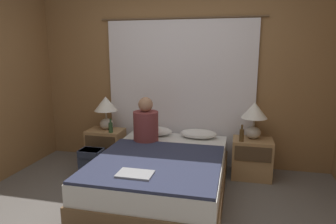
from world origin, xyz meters
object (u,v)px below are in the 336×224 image
at_px(nightstand_right, 252,158).
at_px(backpack_on_floor, 92,161).
at_px(person_left_in_bed, 146,124).
at_px(beer_bottle_on_right_stand, 242,135).
at_px(nightstand_left, 106,147).
at_px(bed, 162,175).
at_px(laptop_on_bed, 135,174).
at_px(pillow_right, 198,134).
at_px(beer_bottle_on_left_stand, 111,127).
at_px(pillow_left, 155,131).
at_px(lamp_left, 106,108).
at_px(lamp_right, 254,115).

height_order(nightstand_right, backpack_on_floor, nightstand_right).
height_order(person_left_in_bed, beer_bottle_on_right_stand, person_left_in_bed).
bearing_deg(beer_bottle_on_right_stand, nightstand_left, 176.69).
relative_size(bed, laptop_on_bed, 5.76).
bearing_deg(person_left_in_bed, beer_bottle_on_right_stand, 6.86).
height_order(pillow_right, beer_bottle_on_left_stand, beer_bottle_on_left_stand).
xyz_separation_m(nightstand_left, laptop_on_bed, (0.93, -1.35, 0.24)).
bearing_deg(nightstand_left, pillow_left, 6.37).
bearing_deg(backpack_on_floor, laptop_on_bed, -44.49).
bearing_deg(nightstand_left, pillow_right, 3.42).
relative_size(nightstand_right, lamp_left, 1.08).
height_order(bed, lamp_right, lamp_right).
xyz_separation_m(nightstand_right, laptop_on_bed, (-1.13, -1.35, 0.24)).
xyz_separation_m(lamp_right, beer_bottle_on_left_stand, (-1.92, -0.16, -0.24)).
height_order(nightstand_right, lamp_right, lamp_right).
distance_m(pillow_right, person_left_in_bed, 0.75).
relative_size(person_left_in_bed, backpack_on_floor, 1.65).
relative_size(bed, lamp_right, 4.04).
bearing_deg(lamp_left, backpack_on_floor, -91.82).
relative_size(lamp_left, person_left_in_bed, 0.80).
relative_size(lamp_left, beer_bottle_on_right_stand, 2.22).
distance_m(lamp_right, pillow_right, 0.78).
distance_m(nightstand_right, lamp_left, 2.13).
distance_m(lamp_right, pillow_left, 1.37).
relative_size(pillow_left, pillow_right, 1.00).
bearing_deg(nightstand_left, lamp_right, 1.52).
xyz_separation_m(nightstand_left, lamp_left, (0.00, 0.05, 0.57)).
height_order(nightstand_right, pillow_right, pillow_right).
height_order(nightstand_left, nightstand_right, same).
xyz_separation_m(lamp_left, pillow_right, (1.34, 0.03, -0.30)).
bearing_deg(laptop_on_bed, lamp_left, 123.49).
relative_size(bed, pillow_left, 3.86).
bearing_deg(person_left_in_bed, pillow_left, 86.60).
distance_m(nightstand_right, lamp_right, 0.57).
distance_m(nightstand_left, nightstand_right, 2.06).
bearing_deg(lamp_right, pillow_right, 177.95).
distance_m(bed, pillow_right, 0.89).
distance_m(nightstand_right, person_left_in_bed, 1.45).
xyz_separation_m(bed, lamp_right, (1.03, 0.76, 0.60)).
relative_size(nightstand_right, beer_bottle_on_left_stand, 2.58).
bearing_deg(nightstand_right, pillow_right, 173.63).
distance_m(pillow_left, laptop_on_bed, 1.45).
bearing_deg(pillow_left, nightstand_right, -3.42).
distance_m(nightstand_left, person_left_in_bed, 0.87).
xyz_separation_m(lamp_right, pillow_right, (-0.72, 0.03, -0.30)).
height_order(pillow_right, backpack_on_floor, pillow_right).
bearing_deg(backpack_on_floor, bed, -15.05).
height_order(lamp_left, pillow_left, lamp_left).
height_order(nightstand_left, beer_bottle_on_left_stand, beer_bottle_on_left_stand).
distance_m(lamp_left, pillow_left, 0.78).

